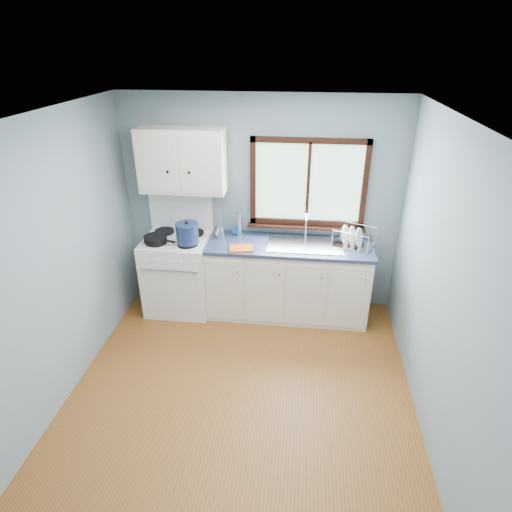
# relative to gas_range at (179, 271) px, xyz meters

# --- Properties ---
(floor) EXTENTS (3.20, 3.60, 0.02)m
(floor) POSITION_rel_gas_range_xyz_m (0.95, -1.47, -0.50)
(floor) COLOR brown
(floor) RESTS_ON ground
(ceiling) EXTENTS (3.20, 3.60, 0.02)m
(ceiling) POSITION_rel_gas_range_xyz_m (0.95, -1.47, 2.02)
(ceiling) COLOR white
(ceiling) RESTS_ON wall_back
(wall_back) EXTENTS (3.20, 0.02, 2.50)m
(wall_back) POSITION_rel_gas_range_xyz_m (0.95, 0.34, 0.76)
(wall_back) COLOR gray
(wall_back) RESTS_ON ground
(wall_front) EXTENTS (3.20, 0.02, 2.50)m
(wall_front) POSITION_rel_gas_range_xyz_m (0.95, -3.28, 0.76)
(wall_front) COLOR gray
(wall_front) RESTS_ON ground
(wall_left) EXTENTS (0.02, 3.60, 2.50)m
(wall_left) POSITION_rel_gas_range_xyz_m (-0.66, -1.47, 0.76)
(wall_left) COLOR gray
(wall_left) RESTS_ON ground
(wall_right) EXTENTS (0.02, 3.60, 2.50)m
(wall_right) POSITION_rel_gas_range_xyz_m (2.56, -1.47, 0.76)
(wall_right) COLOR gray
(wall_right) RESTS_ON ground
(gas_range) EXTENTS (0.76, 0.69, 1.36)m
(gas_range) POSITION_rel_gas_range_xyz_m (0.00, 0.00, 0.00)
(gas_range) COLOR white
(gas_range) RESTS_ON floor
(base_cabinets) EXTENTS (1.85, 0.60, 0.88)m
(base_cabinets) POSITION_rel_gas_range_xyz_m (1.31, 0.02, -0.08)
(base_cabinets) COLOR silver
(base_cabinets) RESTS_ON floor
(countertop) EXTENTS (1.89, 0.64, 0.04)m
(countertop) POSITION_rel_gas_range_xyz_m (1.31, 0.02, 0.41)
(countertop) COLOR #202C47
(countertop) RESTS_ON base_cabinets
(sink) EXTENTS (0.84, 0.46, 0.44)m
(sink) POSITION_rel_gas_range_xyz_m (1.49, 0.02, 0.37)
(sink) COLOR silver
(sink) RESTS_ON countertop
(window) EXTENTS (1.36, 0.10, 1.03)m
(window) POSITION_rel_gas_range_xyz_m (1.48, 0.30, 0.98)
(window) COLOR #9EC6A8
(window) RESTS_ON wall_back
(upper_cabinets) EXTENTS (0.95, 0.35, 0.70)m
(upper_cabinets) POSITION_rel_gas_range_xyz_m (0.10, 0.15, 1.31)
(upper_cabinets) COLOR silver
(upper_cabinets) RESTS_ON wall_back
(skillet) EXTENTS (0.42, 0.33, 0.05)m
(skillet) POSITION_rel_gas_range_xyz_m (-0.19, -0.15, 0.49)
(skillet) COLOR black
(skillet) RESTS_ON gas_range
(stockpot) EXTENTS (0.34, 0.34, 0.25)m
(stockpot) POSITION_rel_gas_range_xyz_m (0.18, -0.15, 0.58)
(stockpot) COLOR #18264D
(stockpot) RESTS_ON gas_range
(utensil_crock) EXTENTS (0.14, 0.14, 0.36)m
(utensil_crock) POSITION_rel_gas_range_xyz_m (0.50, 0.11, 0.50)
(utensil_crock) COLOR silver
(utensil_crock) RESTS_ON countertop
(thermos) EXTENTS (0.08, 0.08, 0.28)m
(thermos) POSITION_rel_gas_range_xyz_m (0.71, 0.19, 0.57)
(thermos) COLOR silver
(thermos) RESTS_ON countertop
(soap_bottle) EXTENTS (0.11, 0.11, 0.26)m
(soap_bottle) POSITION_rel_gas_range_xyz_m (0.66, 0.19, 0.55)
(soap_bottle) COLOR blue
(soap_bottle) RESTS_ON countertop
(dish_towel) EXTENTS (0.28, 0.22, 0.02)m
(dish_towel) POSITION_rel_gas_range_xyz_m (0.79, -0.17, 0.44)
(dish_towel) COLOR #D65B14
(dish_towel) RESTS_ON countertop
(dish_rack) EXTENTS (0.51, 0.46, 0.22)m
(dish_rack) POSITION_rel_gas_range_xyz_m (2.01, 0.07, 0.48)
(dish_rack) COLOR silver
(dish_rack) RESTS_ON countertop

